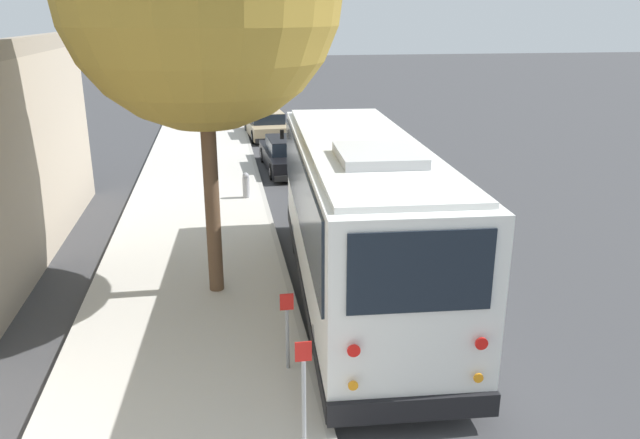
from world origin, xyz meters
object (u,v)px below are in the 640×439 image
(sign_post_near, at_px, (304,393))
(parked_sedan_tan, at_px, (267,125))
(shuttle_bus, at_px, (360,212))
(parked_sedan_black, at_px, (287,155))
(fire_hydrant, at_px, (246,185))
(sign_post_far, at_px, (287,330))
(parked_sedan_blue, at_px, (260,109))

(sign_post_near, bearing_deg, parked_sedan_tan, -3.41)
(shuttle_bus, distance_m, parked_sedan_black, 11.60)
(sign_post_near, distance_m, fire_hydrant, 12.18)
(sign_post_near, relative_size, sign_post_far, 1.17)
(sign_post_near, xyz_separation_m, fire_hydrant, (12.17, 0.16, -0.40))
(sign_post_far, bearing_deg, shuttle_bus, -33.34)
(shuttle_bus, xyz_separation_m, parked_sedan_tan, (18.24, 0.45, -1.30))
(parked_sedan_tan, height_order, fire_hydrant, parked_sedan_tan)
(parked_sedan_tan, height_order, parked_sedan_blue, parked_sedan_blue)
(parked_sedan_black, bearing_deg, sign_post_near, 172.18)
(parked_sedan_blue, xyz_separation_m, sign_post_near, (-28.56, 1.43, 0.36))
(fire_hydrant, bearing_deg, parked_sedan_tan, -8.08)
(shuttle_bus, bearing_deg, sign_post_near, 162.13)
(fire_hydrant, bearing_deg, parked_sedan_blue, -5.57)
(sign_post_far, bearing_deg, fire_hydrant, 0.91)
(parked_sedan_tan, distance_m, fire_hydrant, 10.90)
(parked_sedan_tan, bearing_deg, sign_post_near, 172.87)
(parked_sedan_black, bearing_deg, parked_sedan_tan, -0.04)
(shuttle_bus, height_order, fire_hydrant, shuttle_bus)
(parked_sedan_blue, bearing_deg, parked_sedan_black, -179.46)
(shuttle_bus, relative_size, sign_post_near, 6.08)
(parked_sedan_tan, xyz_separation_m, fire_hydrant, (-10.79, 1.53, -0.04))
(parked_sedan_blue, bearing_deg, sign_post_near, 176.81)
(sign_post_near, bearing_deg, parked_sedan_blue, -2.87)
(sign_post_far, height_order, fire_hydrant, sign_post_far)
(parked_sedan_blue, bearing_deg, shuttle_bus, -179.37)
(parked_sedan_tan, distance_m, parked_sedan_blue, 5.59)
(shuttle_bus, bearing_deg, parked_sedan_tan, 4.67)
(shuttle_bus, relative_size, parked_sedan_blue, 2.05)
(parked_sedan_tan, distance_m, sign_post_near, 23.01)
(shuttle_bus, height_order, parked_sedan_black, shuttle_bus)
(parked_sedan_blue, distance_m, sign_post_far, 26.64)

